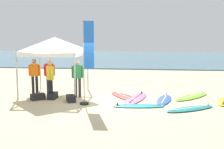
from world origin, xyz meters
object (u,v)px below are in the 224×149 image
object	(u,v)px
gear_bag_by_pole	(71,98)
gear_bag_on_sand	(53,96)
surfboard_lime	(192,96)
surfboard_teal	(190,109)
surfboard_blue	(164,99)
surfboard_red	(125,96)
canopy_tent	(55,45)
gear_bag_near_tent	(38,97)
person_orange	(35,74)
person_yellow	(50,77)
surfboard_cyan	(138,106)
person_green	(78,76)
banner_flag	(87,66)
person_red	(49,74)
surfboard_pink	(136,98)

from	to	relation	value
gear_bag_by_pole	gear_bag_on_sand	xyz separation A→B (m)	(-0.97, 0.45, 0.00)
surfboard_lime	surfboard_teal	size ratio (longest dim) A/B	1.10
gear_bag_on_sand	surfboard_blue	bearing A→B (deg)	3.58
surfboard_red	gear_bag_by_pole	distance (m)	2.49
canopy_tent	surfboard_teal	distance (m)	6.79
surfboard_red	canopy_tent	bearing A→B (deg)	175.18
gear_bag_near_tent	gear_bag_on_sand	distance (m)	0.65
canopy_tent	gear_bag_near_tent	bearing A→B (deg)	-106.69
surfboard_lime	person_orange	size ratio (longest dim) A/B	1.39
person_yellow	person_orange	bearing A→B (deg)	139.12
person_yellow	surfboard_cyan	bearing A→B (deg)	-12.99
person_green	banner_flag	world-z (taller)	banner_flag
gear_bag_by_pole	surfboard_blue	bearing A→B (deg)	10.89
person_green	person_yellow	distance (m)	1.22
canopy_tent	surfboard_blue	size ratio (longest dim) A/B	1.25
person_yellow	gear_bag_by_pole	world-z (taller)	person_yellow
surfboard_cyan	banner_flag	xyz separation A→B (m)	(-2.09, 0.11, 1.54)
person_orange	gear_bag_by_pole	xyz separation A→B (m)	(2.18, -1.38, -0.85)
surfboard_red	gear_bag_on_sand	distance (m)	3.25
gear_bag_by_pole	gear_bag_on_sand	world-z (taller)	same
person_orange	canopy_tent	bearing A→B (deg)	3.74
person_green	gear_bag_by_pole	size ratio (longest dim) A/B	2.85
gear_bag_by_pole	person_red	bearing A→B (deg)	134.05
surfboard_lime	banner_flag	bearing A→B (deg)	-156.23
surfboard_pink	person_red	world-z (taller)	person_red
person_yellow	banner_flag	xyz separation A→B (m)	(1.82, -0.79, 0.59)
surfboard_teal	surfboard_pink	world-z (taller)	same
surfboard_blue	banner_flag	world-z (taller)	banner_flag
person_yellow	surfboard_lime	bearing A→B (deg)	10.63
surfboard_red	surfboard_pink	xyz separation A→B (m)	(0.54, -0.26, -0.00)
person_orange	gear_bag_on_sand	xyz separation A→B (m)	(1.22, -0.93, -0.85)
surfboard_pink	banner_flag	size ratio (longest dim) A/B	0.78
surfboard_pink	person_orange	distance (m)	5.04
surfboard_lime	gear_bag_on_sand	bearing A→B (deg)	-169.91
surfboard_cyan	gear_bag_by_pole	xyz separation A→B (m)	(-2.88, 0.52, 0.10)
surfboard_lime	surfboard_pink	size ratio (longest dim) A/B	0.89
surfboard_lime	banner_flag	size ratio (longest dim) A/B	0.70
surfboard_lime	gear_bag_on_sand	xyz separation A→B (m)	(-6.24, -1.11, 0.10)
gear_bag_on_sand	person_green	bearing A→B (deg)	24.66
surfboard_red	surfboard_lime	size ratio (longest dim) A/B	0.98
surfboard_teal	gear_bag_by_pole	size ratio (longest dim) A/B	3.59
surfboard_red	person_red	bearing A→B (deg)	173.99
surfboard_cyan	gear_bag_by_pole	distance (m)	2.93
surfboard_cyan	surfboard_blue	xyz separation A→B (m)	(1.08, 1.28, -0.00)
banner_flag	surfboard_red	bearing A→B (deg)	48.07
surfboard_blue	person_yellow	bearing A→B (deg)	-175.64
surfboard_cyan	person_yellow	distance (m)	4.12
person_yellow	gear_bag_on_sand	xyz separation A→B (m)	(0.06, 0.07, -0.85)
surfboard_blue	person_orange	size ratio (longest dim) A/B	1.28
person_yellow	gear_bag_on_sand	bearing A→B (deg)	49.10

